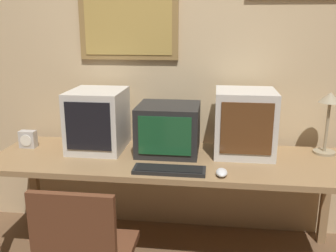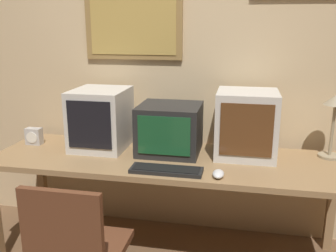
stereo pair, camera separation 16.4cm
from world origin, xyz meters
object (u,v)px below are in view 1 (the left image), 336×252
object	(u,v)px
monitor_right	(244,122)
desk_clock	(28,139)
monitor_left	(98,120)
keyboard_main	(169,170)
desk_lamp	(329,109)
monitor_center	(168,129)
mouse_near_keyboard	(222,172)

from	to	relation	value
monitor_right	desk_clock	bearing A→B (deg)	-177.65
monitor_left	desk_clock	size ratio (longest dim) A/B	3.48
keyboard_main	desk_lamp	bearing A→B (deg)	24.82
monitor_center	mouse_near_keyboard	distance (m)	0.54
keyboard_main	mouse_near_keyboard	bearing A→B (deg)	-3.19
monitor_right	keyboard_main	distance (m)	0.63
keyboard_main	desk_lamp	world-z (taller)	desk_lamp
monitor_left	monitor_right	xyz separation A→B (m)	(0.99, 0.02, 0.01)
monitor_right	desk_lamp	xyz separation A→B (m)	(0.54, 0.07, 0.09)
monitor_right	mouse_near_keyboard	world-z (taller)	monitor_right
monitor_right	mouse_near_keyboard	bearing A→B (deg)	-109.72
monitor_right	mouse_near_keyboard	distance (m)	0.47
keyboard_main	desk_clock	distance (m)	1.09
monitor_right	desk_lamp	distance (m)	0.56
mouse_near_keyboard	monitor_right	bearing A→B (deg)	70.28
mouse_near_keyboard	desk_lamp	xyz separation A→B (m)	(0.69, 0.48, 0.29)
monitor_right	mouse_near_keyboard	xyz separation A→B (m)	(-0.15, -0.41, -0.20)
monitor_right	keyboard_main	world-z (taller)	monitor_right
keyboard_main	desk_clock	size ratio (longest dim) A/B	3.56
monitor_center	monitor_left	bearing A→B (deg)	179.43
monitor_left	monitor_center	world-z (taller)	monitor_left
monitor_center	desk_clock	xyz separation A→B (m)	(-0.99, -0.03, -0.10)
monitor_left	desk_clock	xyz separation A→B (m)	(-0.50, -0.04, -0.15)
monitor_left	monitor_right	bearing A→B (deg)	1.37
mouse_near_keyboard	desk_clock	bearing A→B (deg)	165.61
monitor_center	mouse_near_keyboard	bearing A→B (deg)	-46.81
monitor_left	monitor_right	world-z (taller)	monitor_right
keyboard_main	monitor_center	bearing A→B (deg)	97.97
keyboard_main	mouse_near_keyboard	size ratio (longest dim) A/B	3.76
keyboard_main	desk_clock	xyz separation A→B (m)	(-1.04, 0.33, 0.05)
desk_lamp	desk_clock	bearing A→B (deg)	-176.32
desk_clock	mouse_near_keyboard	bearing A→B (deg)	-14.39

